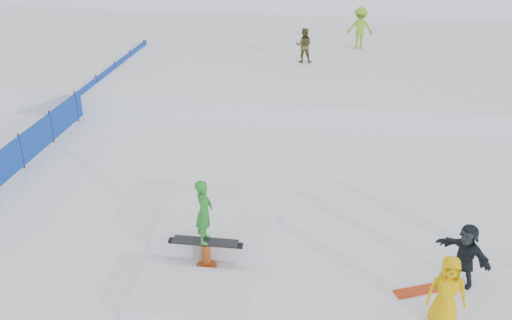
# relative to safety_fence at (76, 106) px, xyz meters

# --- Properties ---
(ground) EXTENTS (120.00, 120.00, 0.00)m
(ground) POSITION_rel_safety_fence_xyz_m (6.50, -6.60, -0.55)
(ground) COLOR white
(snow_midrise) EXTENTS (50.00, 18.00, 0.80)m
(snow_midrise) POSITION_rel_safety_fence_xyz_m (6.50, 9.40, -0.15)
(snow_midrise) COLOR white
(snow_midrise) RESTS_ON ground
(safety_fence) EXTENTS (0.05, 16.00, 1.10)m
(safety_fence) POSITION_rel_safety_fence_xyz_m (0.00, 0.00, 0.00)
(safety_fence) COLOR #1139A2
(safety_fence) RESTS_ON ground
(walker_olive) EXTENTS (0.72, 0.57, 1.44)m
(walker_olive) POSITION_rel_safety_fence_xyz_m (7.56, 5.89, 0.97)
(walker_olive) COLOR #4C451F
(walker_olive) RESTS_ON snow_midrise
(walker_ygreen) EXTENTS (1.22, 0.73, 1.84)m
(walker_ygreen) POSITION_rel_safety_fence_xyz_m (9.93, 8.64, 1.17)
(walker_ygreen) COLOR #79AB20
(walker_ygreen) RESTS_ON snow_midrise
(spectator_yellow) EXTENTS (0.72, 0.47, 1.48)m
(spectator_yellow) POSITION_rel_safety_fence_xyz_m (11.15, -8.94, 0.19)
(spectator_yellow) COLOR #E6AF03
(spectator_yellow) RESTS_ON ground
(spectator_dark) EXTENTS (1.18, 1.21, 1.39)m
(spectator_dark) POSITION_rel_safety_fence_xyz_m (11.73, -7.60, 0.14)
(spectator_dark) COLOR black
(spectator_dark) RESTS_ON ground
(loose_board_red) EXTENTS (1.40, 0.80, 0.03)m
(loose_board_red) POSITION_rel_safety_fence_xyz_m (11.00, -7.96, -0.54)
(loose_board_red) COLOR #B73112
(loose_board_red) RESTS_ON ground
(jib_rail_feature) EXTENTS (2.60, 4.40, 2.11)m
(jib_rail_feature) POSITION_rel_safety_fence_xyz_m (6.37, -7.26, -0.25)
(jib_rail_feature) COLOR white
(jib_rail_feature) RESTS_ON ground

